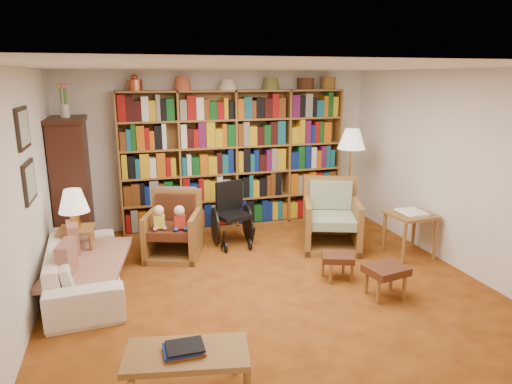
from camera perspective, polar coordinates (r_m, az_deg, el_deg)
name	(u,v)px	position (r m, az deg, el deg)	size (l,w,h in m)	color
floor	(266,284)	(5.54, 1.32, -11.45)	(5.00, 5.00, 0.00)	#994F17
ceiling	(268,67)	(5.00, 1.48, 15.37)	(5.00, 5.00, 0.00)	white
wall_back	(221,149)	(7.50, -4.45, 5.36)	(5.00, 5.00, 0.00)	white
wall_front	(391,270)	(2.96, 16.51, -9.29)	(5.00, 5.00, 0.00)	white
wall_left	(23,198)	(4.99, -27.12, -0.70)	(5.00, 5.00, 0.00)	white
wall_right	(454,170)	(6.34, 23.49, 2.58)	(5.00, 5.00, 0.00)	white
bookshelf	(235,155)	(7.39, -2.64, 4.64)	(3.60, 0.30, 2.42)	#92602D
curio_cabinet	(72,182)	(6.95, -22.01, 1.16)	(0.50, 0.95, 2.40)	black
framed_pictures	(26,155)	(5.20, -26.78, 4.13)	(0.03, 0.52, 0.97)	black
sofa	(84,266)	(5.66, -20.66, -8.70)	(0.76, 1.94, 0.57)	#EEE3CA
sofa_throw	(89,265)	(5.65, -20.16, -8.51)	(0.80, 1.50, 0.04)	#CDB395
cushion_left	(74,243)	(5.94, -21.83, -6.00)	(0.12, 0.39, 0.39)	maroon
cushion_right	(68,266)	(5.29, -22.48, -8.54)	(0.13, 0.40, 0.40)	maroon
side_table_lamp	(77,240)	(6.08, -21.43, -5.60)	(0.44, 0.44, 0.59)	#92602D
table_lamp	(74,202)	(5.94, -21.85, -1.18)	(0.36, 0.36, 0.49)	#C58C3F
armchair_leather	(172,229)	(6.40, -10.42, -4.55)	(0.93, 0.93, 0.89)	#92602D
armchair_sage	(328,221)	(6.69, 9.04, -3.60)	(1.05, 1.05, 0.98)	#92602D
wheelchair	(232,216)	(6.72, -3.07, -2.99)	(0.55, 0.73, 0.91)	black
floor_lamp	(352,143)	(7.26, 11.85, 5.99)	(0.43, 0.43, 1.62)	#C58C3F
side_table_papers	(411,220)	(6.54, 18.75, -3.33)	(0.59, 0.59, 0.64)	#92602D
footstool_a	(338,259)	(5.66, 10.17, -8.23)	(0.46, 0.43, 0.32)	#4F2315
footstool_b	(386,272)	(5.33, 15.94, -9.59)	(0.49, 0.43, 0.36)	#4F2315
coffee_table	(187,357)	(3.71, -8.63, -19.76)	(1.00, 0.63, 0.44)	#92602D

